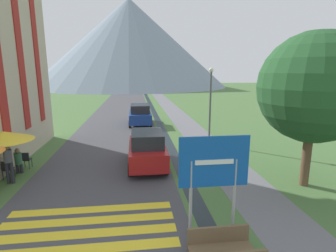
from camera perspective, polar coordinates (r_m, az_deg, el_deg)
The scene contains 16 objects.
ground_plane at distance 23.63m, azimuth -4.74°, elevation 0.33°, with size 160.00×160.00×0.00m, color #476B38.
road at distance 33.50m, azimuth -9.77°, elevation 3.63°, with size 6.40×60.00×0.01m.
footpath at distance 33.77m, azimuth 0.65°, elevation 3.87°, with size 2.20×60.00×0.01m.
drainage_channel at distance 33.53m, azimuth -3.43°, elevation 3.79°, with size 0.60×60.00×0.00m.
crosswalk_marking at distance 9.02m, azimuth -17.16°, elevation -20.25°, with size 5.44×2.54×0.01m.
mountain_distant at distance 83.43m, azimuth -8.33°, elevation 17.37°, with size 57.84×57.84×25.66m.
road_sign at distance 7.72m, azimuth 9.94°, elevation -9.31°, with size 2.05×0.11×2.95m.
parked_car_near at distance 13.18m, azimuth -4.55°, elevation -4.98°, with size 1.88×3.91×1.82m.
parked_car_far at distance 23.57m, azimuth -6.10°, elevation 2.52°, with size 1.99×4.27×1.82m.
cafe_chair_far_right at distance 14.67m, azimuth -28.58°, elevation -6.29°, with size 0.40×0.40×0.85m.
cafe_chair_middle at distance 13.72m, azimuth -31.62°, elevation -7.82°, with size 0.40×0.40×0.85m.
cafe_umbrella_middle_yellow at distance 13.57m, azimuth -32.12°, elevation -1.85°, with size 2.44×2.44×2.13m.
person_standing_terrace at distance 13.02m, azimuth -31.41°, elevation -6.53°, with size 0.32×0.32×1.72m.
person_seated_far at distance 14.18m, azimuth -29.81°, elevation -6.35°, with size 0.32×0.32×1.21m.
streetlamp at distance 17.01m, azimuth 9.21°, elevation 5.71°, with size 0.28×0.28×4.93m.
tree_by_path at distance 11.86m, azimuth 29.24°, elevation 7.25°, with size 4.37×4.37×6.27m.
Camera 1 is at (-0.92, -3.13, 4.73)m, focal length 28.00 mm.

